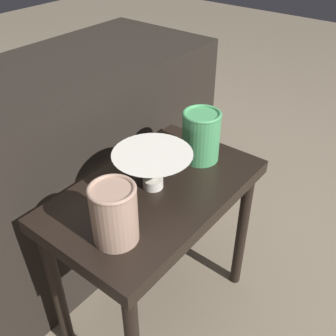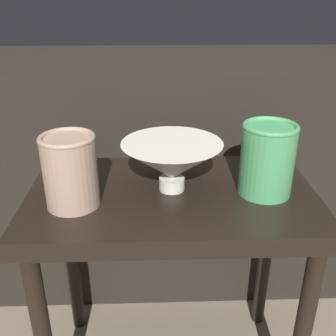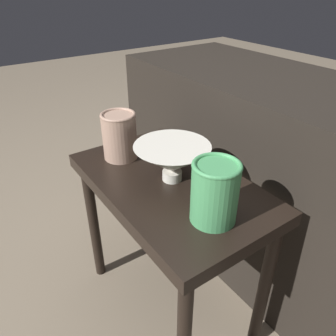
{
  "view_description": "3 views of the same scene",
  "coord_description": "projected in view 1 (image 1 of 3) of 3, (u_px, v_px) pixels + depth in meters",
  "views": [
    {
      "loc": [
        -0.63,
        -0.54,
        1.18
      ],
      "look_at": [
        0.03,
        -0.02,
        0.58
      ],
      "focal_mm": 42.0,
      "sensor_mm": 36.0,
      "label": 1
    },
    {
      "loc": [
        -0.03,
        -0.74,
        0.93
      ],
      "look_at": [
        -0.01,
        -0.02,
        0.59
      ],
      "focal_mm": 42.0,
      "sensor_mm": 36.0,
      "label": 2
    },
    {
      "loc": [
        0.63,
        -0.44,
        1.03
      ],
      "look_at": [
        0.02,
        -0.02,
        0.58
      ],
      "focal_mm": 35.0,
      "sensor_mm": 36.0,
      "label": 3
    }
  ],
  "objects": [
    {
      "name": "vase_textured_left",
      "position": [
        114.0,
        213.0,
        0.86
      ],
      "size": [
        0.11,
        0.11,
        0.15
      ],
      "color": "tan",
      "rests_on": "table"
    },
    {
      "name": "ground_plane",
      "position": [
        158.0,
        307.0,
        1.36
      ],
      "size": [
        8.0,
        8.0,
        0.0
      ],
      "primitive_type": "plane",
      "color": "#7F705B"
    },
    {
      "name": "bowl",
      "position": [
        152.0,
        167.0,
        1.02
      ],
      "size": [
        0.21,
        0.21,
        0.11
      ],
      "color": "silver",
      "rests_on": "table"
    },
    {
      "name": "vase_colorful_right",
      "position": [
        201.0,
        135.0,
        1.13
      ],
      "size": [
        0.11,
        0.11,
        0.15
      ],
      "color": "#47995B",
      "rests_on": "table"
    },
    {
      "name": "couch_backdrop",
      "position": [
        54.0,
        173.0,
        1.39
      ],
      "size": [
        1.28,
        0.5,
        0.73
      ],
      "color": "black",
      "rests_on": "ground_plane"
    },
    {
      "name": "table",
      "position": [
        156.0,
        210.0,
        1.1
      ],
      "size": [
        0.61,
        0.36,
        0.53
      ],
      "color": "black",
      "rests_on": "ground_plane"
    }
  ]
}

